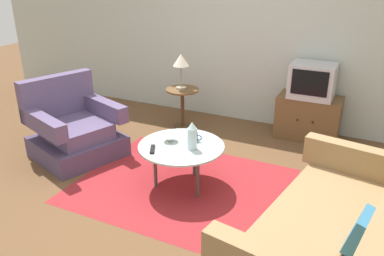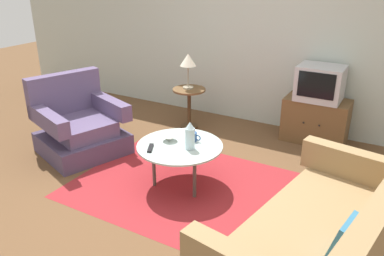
{
  "view_description": "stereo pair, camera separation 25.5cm",
  "coord_description": "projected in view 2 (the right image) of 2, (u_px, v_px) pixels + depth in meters",
  "views": [
    {
      "loc": [
        1.58,
        -2.93,
        2.12
      ],
      "look_at": [
        -0.04,
        0.43,
        0.55
      ],
      "focal_mm": 36.47,
      "sensor_mm": 36.0,
      "label": 1
    },
    {
      "loc": [
        1.81,
        -2.81,
        2.12
      ],
      "look_at": [
        -0.04,
        0.43,
        0.55
      ],
      "focal_mm": 36.47,
      "sensor_mm": 36.0,
      "label": 2
    }
  ],
  "objects": [
    {
      "name": "ground_plane",
      "position": [
        174.0,
        194.0,
        3.89
      ],
      "size": [
        16.0,
        16.0,
        0.0
      ],
      "primitive_type": "plane",
      "color": "brown"
    },
    {
      "name": "back_wall",
      "position": [
        263.0,
        26.0,
        5.21
      ],
      "size": [
        9.0,
        0.12,
        2.7
      ],
      "primitive_type": "cube",
      "color": "#B2BCB2",
      "rests_on": "ground"
    },
    {
      "name": "area_rug",
      "position": [
        180.0,
        185.0,
        4.05
      ],
      "size": [
        2.09,
        1.73,
        0.0
      ],
      "primitive_type": "cube",
      "color": "maroon",
      "rests_on": "ground"
    },
    {
      "name": "armchair",
      "position": [
        79.0,
        127.0,
        4.69
      ],
      "size": [
        1.12,
        1.14,
        0.91
      ],
      "rotation": [
        0.0,
        0.0,
        -1.91
      ],
      "color": "#4B3E5C",
      "rests_on": "ground"
    },
    {
      "name": "couch",
      "position": [
        321.0,
        244.0,
        2.76
      ],
      "size": [
        1.25,
        1.95,
        0.86
      ],
      "rotation": [
        0.0,
        0.0,
        1.4
      ],
      "color": "brown",
      "rests_on": "ground"
    },
    {
      "name": "coffee_table",
      "position": [
        180.0,
        148.0,
        3.89
      ],
      "size": [
        0.86,
        0.86,
        0.46
      ],
      "color": "#B2C6C1",
      "rests_on": "ground"
    },
    {
      "name": "side_table",
      "position": [
        189.0,
        100.0,
        5.33
      ],
      "size": [
        0.45,
        0.45,
        0.56
      ],
      "color": "brown",
      "rests_on": "ground"
    },
    {
      "name": "tv_stand",
      "position": [
        315.0,
        120.0,
        4.96
      ],
      "size": [
        0.79,
        0.45,
        0.56
      ],
      "color": "brown",
      "rests_on": "ground"
    },
    {
      "name": "television",
      "position": [
        320.0,
        83.0,
        4.76
      ],
      "size": [
        0.54,
        0.44,
        0.43
      ],
      "color": "#B7B7BC",
      "rests_on": "tv_stand"
    },
    {
      "name": "table_lamp",
      "position": [
        188.0,
        62.0,
        5.16
      ],
      "size": [
        0.21,
        0.21,
        0.47
      ],
      "color": "#9E937A",
      "rests_on": "side_table"
    },
    {
      "name": "vase",
      "position": [
        190.0,
        136.0,
        3.74
      ],
      "size": [
        0.09,
        0.09,
        0.28
      ],
      "color": "silver",
      "rests_on": "coffee_table"
    },
    {
      "name": "mug",
      "position": [
        193.0,
        137.0,
        3.94
      ],
      "size": [
        0.13,
        0.09,
        0.09
      ],
      "color": "#335184",
      "rests_on": "coffee_table"
    },
    {
      "name": "bowl",
      "position": [
        169.0,
        138.0,
        3.95
      ],
      "size": [
        0.15,
        0.15,
        0.06
      ],
      "color": "silver",
      "rests_on": "coffee_table"
    },
    {
      "name": "tv_remote_dark",
      "position": [
        150.0,
        148.0,
        3.78
      ],
      "size": [
        0.12,
        0.18,
        0.02
      ],
      "rotation": [
        0.0,
        0.0,
        5.18
      ],
      "color": "black",
      "rests_on": "coffee_table"
    }
  ]
}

